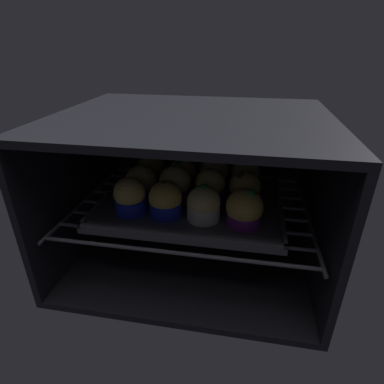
{
  "coord_description": "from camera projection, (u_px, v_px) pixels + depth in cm",
  "views": [
    {
      "loc": [
        11.72,
        -43.05,
        50.07
      ],
      "look_at": [
        0.0,
        21.96,
        17.19
      ],
      "focal_mm": 29.0,
      "sensor_mm": 36.0,
      "label": 1
    }
  ],
  "objects": [
    {
      "name": "muffin_row2_col0",
      "position": [
        151.0,
        170.0,
        0.83
      ],
      "size": [
        7.48,
        7.48,
        7.62
      ],
      "color": "#0C8C84",
      "rests_on": "baking_tray"
    },
    {
      "name": "muffin_row1_col2",
      "position": [
        210.0,
        187.0,
        0.72
      ],
      "size": [
        7.07,
        7.07,
        8.26
      ],
      "color": "#1928B7",
      "rests_on": "baking_tray"
    },
    {
      "name": "muffin_row1_col3",
      "position": [
        245.0,
        189.0,
        0.71
      ],
      "size": [
        7.2,
        7.2,
        8.26
      ],
      "color": "#1928B7",
      "rests_on": "baking_tray"
    },
    {
      "name": "muffin_row1_col0",
      "position": [
        141.0,
        183.0,
        0.75
      ],
      "size": [
        7.62,
        7.62,
        7.76
      ],
      "color": "#1928B7",
      "rests_on": "baking_tray"
    },
    {
      "name": "muffin_row2_col3",
      "position": [
        245.0,
        176.0,
        0.78
      ],
      "size": [
        7.11,
        7.11,
        8.16
      ],
      "color": "red",
      "rests_on": "baking_tray"
    },
    {
      "name": "muffin_row0_col0",
      "position": [
        130.0,
        197.0,
        0.68
      ],
      "size": [
        7.05,
        7.05,
        8.21
      ],
      "color": "#1928B7",
      "rests_on": "baking_tray"
    },
    {
      "name": "muffin_row0_col2",
      "position": [
        204.0,
        205.0,
        0.65
      ],
      "size": [
        7.14,
        7.14,
        8.09
      ],
      "color": "silver",
      "rests_on": "baking_tray"
    },
    {
      "name": "muffin_row0_col3",
      "position": [
        244.0,
        209.0,
        0.64
      ],
      "size": [
        7.7,
        7.7,
        8.24
      ],
      "color": "#7A238C",
      "rests_on": "baking_tray"
    },
    {
      "name": "baking_tray",
      "position": [
        192.0,
        201.0,
        0.75
      ],
      "size": [
        41.78,
        33.45,
        2.2
      ],
      "color": "#4C4C51",
      "rests_on": "oven_rack"
    },
    {
      "name": "oven_rack",
      "position": [
        192.0,
        205.0,
        0.75
      ],
      "size": [
        54.8,
        42.0,
        0.8
      ],
      "color": "#51515B",
      "rests_on": "oven_cavity"
    },
    {
      "name": "muffin_row2_col1",
      "position": [
        183.0,
        173.0,
        0.81
      ],
      "size": [
        7.05,
        7.05,
        7.77
      ],
      "color": "red",
      "rests_on": "baking_tray"
    },
    {
      "name": "muffin_row1_col1",
      "position": [
        175.0,
        184.0,
        0.73
      ],
      "size": [
        7.61,
        7.61,
        8.49
      ],
      "color": "#7A238C",
      "rests_on": "baking_tray"
    },
    {
      "name": "oven_cavity",
      "position": [
        195.0,
        185.0,
        0.78
      ],
      "size": [
        59.0,
        47.0,
        37.0
      ],
      "color": "black",
      "rests_on": "ground"
    },
    {
      "name": "muffin_row0_col1",
      "position": [
        165.0,
        200.0,
        0.67
      ],
      "size": [
        7.21,
        7.21,
        7.96
      ],
      "color": "#1928B7",
      "rests_on": "baking_tray"
    },
    {
      "name": "muffin_row2_col2",
      "position": [
        214.0,
        174.0,
        0.8
      ],
      "size": [
        7.27,
        7.27,
        8.58
      ],
      "color": "#1928B7",
      "rests_on": "baking_tray"
    }
  ]
}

